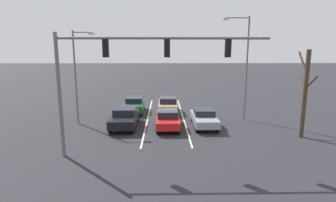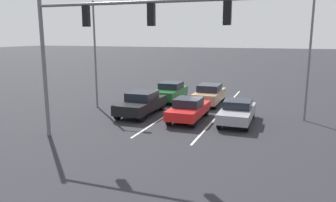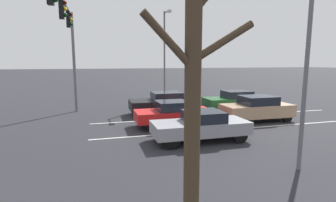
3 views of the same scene
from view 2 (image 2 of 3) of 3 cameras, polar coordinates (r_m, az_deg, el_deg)
ground_plane at (r=26.39m, az=7.07°, el=-0.17°), size 240.00×240.00×0.00m
lane_stripe_left_divider at (r=23.84m, az=9.58°, el=-1.47°), size 0.12×16.66×0.01m
lane_stripe_center_divider at (r=24.60m, az=2.17°, el=-0.92°), size 0.12×16.66×0.01m
car_black_rightlane_front at (r=21.93m, az=-4.67°, el=-0.36°), size 1.92×4.67×1.53m
car_gray_leftlane_front at (r=20.24m, az=11.98°, el=-1.77°), size 1.78×4.39×1.38m
car_red_midlane_front at (r=20.41m, az=3.61°, el=-1.38°), size 1.77×4.27×1.43m
car_tan_midlane_second at (r=25.39m, az=7.20°, el=1.18°), size 1.80×4.27×1.54m
car_darkgreen_rightlane_second at (r=26.56m, az=0.36°, el=1.66°), size 1.83×4.17×1.49m
traffic_signal_gantry at (r=15.71m, az=-10.44°, el=11.53°), size 11.64×0.37×6.97m
street_lamp_right_shoulder at (r=24.28m, az=-12.24°, el=9.11°), size 1.76×0.24×7.61m
street_lamp_left_shoulder at (r=21.55m, az=23.02°, el=10.14°), size 2.26×0.24×8.86m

